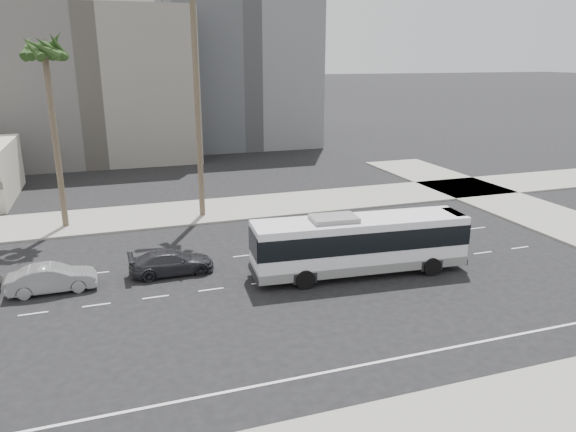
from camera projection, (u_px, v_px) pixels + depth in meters
name	position (u px, v px, depth m)	size (l,w,h in m)	color
ground	(312.00, 276.00, 31.30)	(700.00, 700.00, 0.00)	black
sidewalk_north	(246.00, 207.00, 45.35)	(120.00, 7.00, 0.15)	gray
midrise_beige_west	(91.00, 85.00, 65.87)	(24.00, 18.00, 18.00)	#615E5A
midrise_gray_center	(235.00, 52.00, 77.22)	(20.00, 20.00, 26.00)	#515357
highrise_right	(223.00, 5.00, 243.80)	(26.00, 26.00, 70.00)	slate
highrise_far	(258.00, 22.00, 280.13)	(22.00, 22.00, 60.00)	slate
city_bus	(360.00, 243.00, 31.21)	(12.86, 3.82, 3.64)	white
car_a	(172.00, 262.00, 31.49)	(4.92, 2.00, 1.43)	#29292D
car_b	(52.00, 278.00, 29.08)	(4.58, 1.60, 1.51)	gray
palm_mid	(44.00, 53.00, 36.60)	(4.51, 4.51, 13.97)	brown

